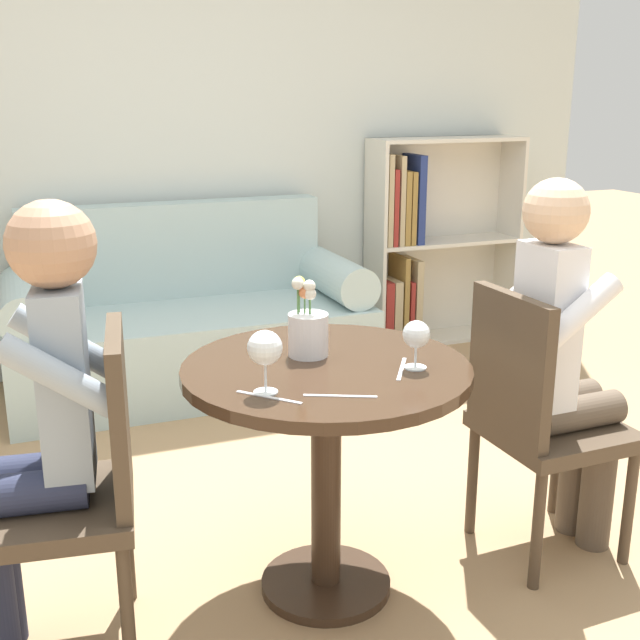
% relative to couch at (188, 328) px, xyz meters
% --- Properties ---
extents(ground_plane, '(16.00, 16.00, 0.00)m').
position_rel_couch_xyz_m(ground_plane, '(0.00, -1.92, -0.31)').
color(ground_plane, tan).
extents(back_wall, '(5.20, 0.05, 2.70)m').
position_rel_couch_xyz_m(back_wall, '(0.00, 0.42, 1.04)').
color(back_wall, silver).
rests_on(back_wall, ground_plane).
extents(round_table, '(0.83, 0.83, 0.73)m').
position_rel_couch_xyz_m(round_table, '(0.00, -1.92, 0.25)').
color(round_table, '#382619').
rests_on(round_table, ground_plane).
extents(couch, '(1.80, 0.80, 0.92)m').
position_rel_couch_xyz_m(couch, '(0.00, 0.00, 0.00)').
color(couch, '#A8C1C1').
rests_on(couch, ground_plane).
extents(bookshelf_right, '(0.94, 0.28, 1.22)m').
position_rel_couch_xyz_m(bookshelf_right, '(1.49, 0.27, 0.28)').
color(bookshelf_right, silver).
rests_on(bookshelf_right, ground_plane).
extents(chair_left, '(0.47, 0.47, 0.90)m').
position_rel_couch_xyz_m(chair_left, '(-0.70, -1.92, 0.18)').
color(chair_left, '#473828').
rests_on(chair_left, ground_plane).
extents(chair_right, '(0.43, 0.43, 0.90)m').
position_rel_couch_xyz_m(chair_right, '(0.70, -1.97, 0.18)').
color(chair_right, '#473828').
rests_on(chair_right, ground_plane).
extents(person_left, '(0.45, 0.38, 1.24)m').
position_rel_couch_xyz_m(person_left, '(-0.79, -1.90, 0.37)').
color(person_left, '#282D47').
rests_on(person_left, ground_plane).
extents(person_right, '(0.42, 0.35, 1.24)m').
position_rel_couch_xyz_m(person_right, '(0.79, -1.97, 0.35)').
color(person_right, brown).
rests_on(person_right, ground_plane).
extents(wine_glass_left, '(0.09, 0.09, 0.17)m').
position_rel_couch_xyz_m(wine_glass_left, '(-0.23, -2.07, 0.54)').
color(wine_glass_left, white).
rests_on(wine_glass_left, round_table).
extents(wine_glass_right, '(0.08, 0.08, 0.14)m').
position_rel_couch_xyz_m(wine_glass_right, '(0.22, -2.04, 0.52)').
color(wine_glass_right, white).
rests_on(wine_glass_right, round_table).
extents(flower_vase, '(0.12, 0.12, 0.24)m').
position_rel_couch_xyz_m(flower_vase, '(-0.02, -1.82, 0.50)').
color(flower_vase, silver).
rests_on(flower_vase, round_table).
extents(knife_left_setting, '(0.14, 0.15, 0.00)m').
position_rel_couch_xyz_m(knife_left_setting, '(-0.23, -2.10, 0.42)').
color(knife_left_setting, silver).
rests_on(knife_left_setting, round_table).
extents(fork_left_setting, '(0.18, 0.09, 0.00)m').
position_rel_couch_xyz_m(fork_left_setting, '(-0.06, -2.16, 0.42)').
color(fork_left_setting, silver).
rests_on(fork_left_setting, round_table).
extents(knife_right_setting, '(0.11, 0.17, 0.00)m').
position_rel_couch_xyz_m(knife_right_setting, '(0.18, -2.03, 0.42)').
color(knife_right_setting, silver).
rests_on(knife_right_setting, round_table).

